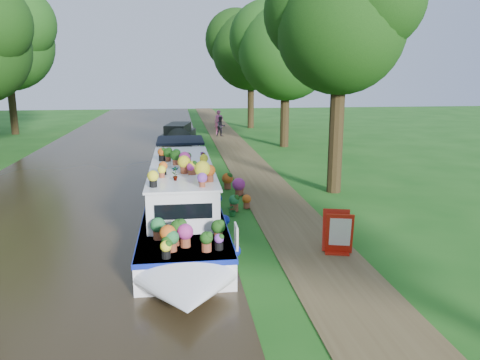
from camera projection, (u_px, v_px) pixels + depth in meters
name	position (u px, v px, depth m)	size (l,w,h in m)	color
ground	(252.00, 218.00, 15.40)	(100.00, 100.00, 0.00)	#185114
canal_water	(63.00, 225.00, 14.63)	(10.00, 100.00, 0.02)	black
towpath	(287.00, 216.00, 15.55)	(2.20, 100.00, 0.03)	brown
plant_boat	(182.00, 196.00, 14.78)	(2.29, 13.52, 2.26)	white
tree_near_overhang	(340.00, 20.00, 17.38)	(5.52, 5.28, 8.99)	black
tree_near_mid	(286.00, 44.00, 29.13)	(6.90, 6.60, 9.40)	black
tree_near_far	(251.00, 45.00, 39.57)	(7.59, 7.26, 10.30)	black
tree_far_d	(5.00, 36.00, 35.13)	(8.05, 7.70, 10.85)	black
second_boat	(178.00, 134.00, 32.96)	(2.74, 6.45, 1.20)	black
sandwich_board	(338.00, 234.00, 12.22)	(0.75, 0.72, 1.12)	#B61B0D
pedestrian_pink	(219.00, 122.00, 36.19)	(0.68, 0.45, 1.87)	#E9608A
pedestrian_dark	(221.00, 126.00, 35.00)	(0.73, 0.57, 1.50)	black
verge_plant	(233.00, 210.00, 15.53)	(0.38, 0.33, 0.42)	#1F6927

